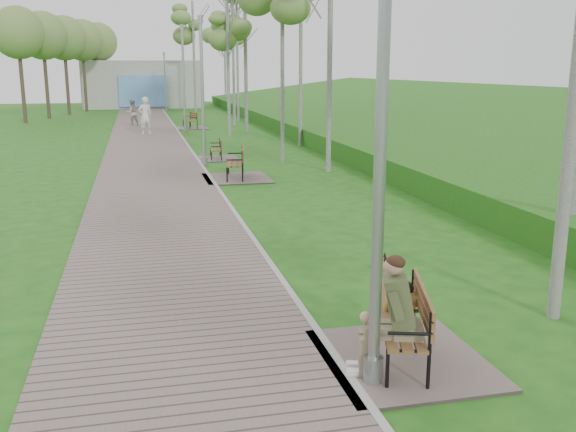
# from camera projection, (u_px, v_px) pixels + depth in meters

# --- Properties ---
(ground) EXTENTS (120.00, 120.00, 0.00)m
(ground) POSITION_uv_depth(u_px,v_px,m) (319.00, 335.00, 8.35)
(ground) COLOR #1B5215
(ground) RESTS_ON ground
(walkway) EXTENTS (3.50, 67.00, 0.04)m
(walkway) POSITION_uv_depth(u_px,v_px,m) (148.00, 146.00, 28.35)
(walkway) COLOR #71605C
(walkway) RESTS_ON ground
(kerb) EXTENTS (0.10, 67.00, 0.05)m
(kerb) POSITION_uv_depth(u_px,v_px,m) (187.00, 145.00, 28.73)
(kerb) COLOR #999993
(kerb) RESTS_ON ground
(embankment) EXTENTS (14.00, 70.00, 1.60)m
(embankment) POSITION_uv_depth(u_px,v_px,m) (448.00, 142.00, 29.99)
(embankment) COLOR #387C20
(embankment) RESTS_ON ground
(building_north) EXTENTS (10.00, 5.20, 4.00)m
(building_north) POSITION_uv_depth(u_px,v_px,m) (143.00, 84.00, 55.91)
(building_north) COLOR #9E9E99
(building_north) RESTS_ON ground
(bench_main) EXTENTS (1.86, 2.07, 1.62)m
(bench_main) POSITION_uv_depth(u_px,v_px,m) (398.00, 327.00, 7.44)
(bench_main) COLOR #71605C
(bench_main) RESTS_ON ground
(bench_second) EXTENTS (1.99, 2.22, 1.22)m
(bench_second) POSITION_uv_depth(u_px,v_px,m) (235.00, 172.00, 20.00)
(bench_second) COLOR #71605C
(bench_second) RESTS_ON ground
(bench_third) EXTENTS (1.56, 1.73, 0.96)m
(bench_third) POSITION_uv_depth(u_px,v_px,m) (216.00, 155.00, 24.31)
(bench_third) COLOR #71605C
(bench_third) RESTS_ON ground
(bench_far) EXTENTS (1.84, 2.05, 1.13)m
(bench_far) POSITION_uv_depth(u_px,v_px,m) (190.00, 125.00, 36.66)
(bench_far) COLOR #71605C
(bench_far) RESTS_ON ground
(lamp_post_near) EXTENTS (0.22, 0.22, 5.60)m
(lamp_post_near) POSITION_uv_depth(u_px,v_px,m) (380.00, 147.00, 6.45)
(lamp_post_near) COLOR #919398
(lamp_post_near) RESTS_ON ground
(lamp_post_second) EXTENTS (0.20, 0.20, 5.13)m
(lamp_post_second) POSITION_uv_depth(u_px,v_px,m) (203.00, 97.00, 22.33)
(lamp_post_second) COLOR #919398
(lamp_post_second) RESTS_ON ground
(lamp_post_third) EXTENTS (0.22, 0.22, 5.60)m
(lamp_post_third) POSITION_uv_depth(u_px,v_px,m) (184.00, 83.00, 34.03)
(lamp_post_third) COLOR #919398
(lamp_post_third) RESTS_ON ground
(lamp_post_far) EXTENTS (0.18, 0.18, 4.60)m
(lamp_post_far) POSITION_uv_depth(u_px,v_px,m) (165.00, 84.00, 50.67)
(lamp_post_far) COLOR #919398
(lamp_post_far) RESTS_ON ground
(pedestrian_near) EXTENTS (0.79, 0.61, 1.95)m
(pedestrian_near) POSITION_uv_depth(u_px,v_px,m) (145.00, 116.00, 33.06)
(pedestrian_near) COLOR silver
(pedestrian_near) RESTS_ON ground
(pedestrian_far) EXTENTS (0.90, 0.79, 1.58)m
(pedestrian_far) POSITION_uv_depth(u_px,v_px,m) (132.00, 113.00, 38.05)
(pedestrian_far) COLOR gray
(pedestrian_far) RESTS_ON ground
(birch_mid_c) EXTENTS (2.25, 2.25, 7.18)m
(birch_mid_c) POSITION_uv_depth(u_px,v_px,m) (227.00, 21.00, 31.70)
(birch_mid_c) COLOR silver
(birch_mid_c) RESTS_ON ground
(birch_far_c) EXTENTS (2.74, 2.74, 8.90)m
(birch_far_c) POSITION_uv_depth(u_px,v_px,m) (237.00, 8.00, 39.75)
(birch_far_c) COLOR silver
(birch_far_c) RESTS_ON ground
(birch_distant_a) EXTENTS (2.59, 2.59, 8.78)m
(birch_distant_a) POSITION_uv_depth(u_px,v_px,m) (193.00, 22.00, 49.78)
(birch_distant_a) COLOR silver
(birch_distant_a) RESTS_ON ground
(birch_distant_b) EXTENTS (2.56, 2.56, 8.39)m
(birch_distant_b) POSITION_uv_depth(u_px,v_px,m) (224.00, 30.00, 54.88)
(birch_distant_b) COLOR silver
(birch_distant_b) RESTS_ON ground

